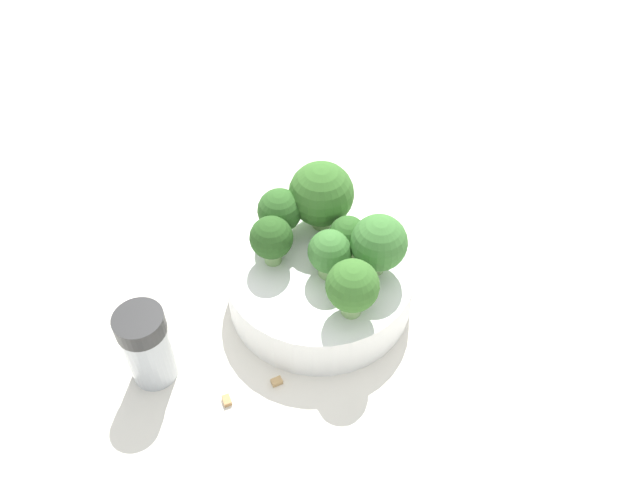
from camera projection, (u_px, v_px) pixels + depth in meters
name	position (u px, v px, depth m)	size (l,w,h in m)	color
ground_plane	(320.00, 298.00, 0.57)	(3.00, 3.00, 0.00)	silver
bowl	(320.00, 283.00, 0.56)	(0.17, 0.17, 0.04)	white
broccoli_floret_0	(348.00, 237.00, 0.53)	(0.03, 0.03, 0.05)	#7A9E5B
broccoli_floret_1	(321.00, 195.00, 0.55)	(0.06, 0.06, 0.07)	#7A9E5B
broccoli_floret_2	(280.00, 212.00, 0.55)	(0.04, 0.04, 0.05)	#84AD66
broccoli_floret_3	(352.00, 287.00, 0.49)	(0.04, 0.04, 0.05)	#84AD66
broccoli_floret_4	(379.00, 243.00, 0.51)	(0.05, 0.05, 0.06)	#84AD66
broccoli_floret_5	(332.00, 251.00, 0.52)	(0.04, 0.04, 0.05)	#84AD66
broccoli_floret_6	(271.00, 239.00, 0.53)	(0.04, 0.04, 0.05)	#84AD66
pepper_shaker	(147.00, 346.00, 0.49)	(0.04, 0.04, 0.08)	#B2B7BC
almond_crumb_0	(328.00, 215.00, 0.64)	(0.01, 0.01, 0.01)	olive
almond_crumb_1	(227.00, 399.00, 0.50)	(0.01, 0.01, 0.01)	#AD7F4C
almond_crumb_2	(277.00, 380.00, 0.51)	(0.01, 0.01, 0.01)	tan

